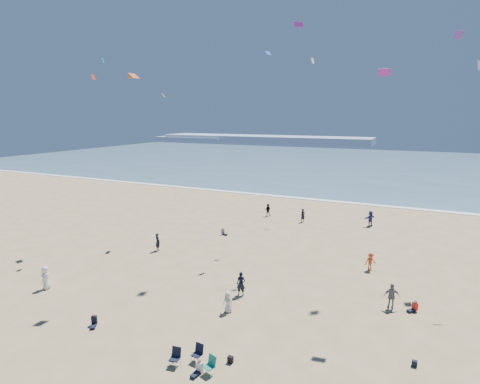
% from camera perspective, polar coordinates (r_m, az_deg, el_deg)
% --- Properties ---
extents(ground, '(220.00, 220.00, 0.00)m').
position_cam_1_polar(ground, '(22.43, -14.79, -25.22)').
color(ground, tan).
rests_on(ground, ground).
extents(ocean, '(220.00, 100.00, 0.06)m').
position_cam_1_polar(ocean, '(109.99, 18.49, 3.99)').
color(ocean, '#476B84').
rests_on(ocean, ground).
extents(surf_line, '(220.00, 1.20, 0.08)m').
position_cam_1_polar(surf_line, '(61.19, 12.99, -1.29)').
color(surf_line, white).
rests_on(surf_line, ground).
extents(headland_far, '(110.00, 20.00, 3.20)m').
position_cam_1_polar(headland_far, '(197.49, 3.50, 8.09)').
color(headland_far, '#7A8EA8').
rests_on(headland_far, ground).
extents(headland_near, '(40.00, 14.00, 2.00)m').
position_cam_1_polar(headland_near, '(211.10, -7.28, 8.07)').
color(headland_near, '#7A8EA8').
rests_on(headland_near, ground).
extents(standing_flyers, '(34.51, 42.93, 1.92)m').
position_cam_1_polar(standing_flyers, '(32.96, 10.21, -10.81)').
color(standing_flyers, gray).
rests_on(standing_flyers, ground).
extents(seated_group, '(20.92, 31.13, 0.84)m').
position_cam_1_polar(seated_group, '(26.06, -3.22, -18.07)').
color(seated_group, silver).
rests_on(seated_group, ground).
extents(chair_cluster, '(2.72, 1.48, 1.00)m').
position_cam_1_polar(chair_cluster, '(22.08, -7.13, -23.94)').
color(chair_cluster, black).
rests_on(chair_cluster, ground).
extents(white_tote, '(0.35, 0.20, 0.40)m').
position_cam_1_polar(white_tote, '(22.95, -9.95, -23.41)').
color(white_tote, silver).
rests_on(white_tote, ground).
extents(black_backpack, '(0.30, 0.22, 0.38)m').
position_cam_1_polar(black_backpack, '(22.44, -1.47, -24.16)').
color(black_backpack, black).
rests_on(black_backpack, ground).
extents(navy_bag, '(0.28, 0.18, 0.34)m').
position_cam_1_polar(navy_bag, '(24.13, 25.05, -22.59)').
color(navy_bag, black).
rests_on(navy_bag, ground).
extents(kites_aloft, '(44.98, 41.17, 28.44)m').
position_cam_1_polar(kites_aloft, '(26.28, 20.88, 16.39)').
color(kites_aloft, blue).
rests_on(kites_aloft, ground).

